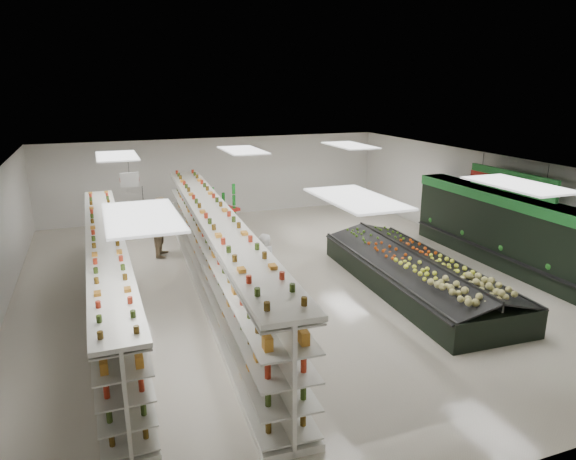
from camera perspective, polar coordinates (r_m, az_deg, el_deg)
name	(u,v)px	position (r m, az deg, el deg)	size (l,w,h in m)	color
floor	(284,280)	(14.41, -0.40, -5.60)	(16.00, 16.00, 0.00)	beige
ceiling	(284,166)	(13.57, -0.43, 7.07)	(14.00, 16.00, 0.02)	white
wall_back	(217,177)	(21.42, -7.89, 5.86)	(14.00, 0.02, 3.20)	white
wall_front	(496,377)	(7.49, 22.09, -14.86)	(14.00, 0.02, 3.20)	white
wall_right	(491,205)	(17.53, 21.60, 2.65)	(0.02, 16.00, 3.20)	white
produce_wall_case	(513,229)	(16.25, 23.73, 0.12)	(0.93, 8.00, 2.20)	black
aisle_sign_near	(144,213)	(10.91, -15.69, 1.88)	(0.52, 0.06, 0.75)	white
aisle_sign_far	(130,180)	(14.82, -17.19, 5.36)	(0.52, 0.06, 0.75)	white
hortifruti_banner	(511,182)	(15.75, 23.55, 4.96)	(0.12, 3.20, 0.95)	#1F752D
gondola_left	(109,279)	(12.81, -19.27, -5.15)	(0.91, 11.07, 1.92)	white
gondola_center	(216,258)	(13.24, -8.04, -3.05)	(1.61, 12.83, 2.22)	white
produce_island	(415,272)	(14.10, 13.94, -4.60)	(2.74, 6.83, 1.00)	black
soda_endcap	(219,212)	(18.76, -7.70, 1.96)	(1.55, 1.33, 1.67)	#A71A13
shopper_main	(264,266)	(13.06, -2.70, -3.97)	(0.62, 0.41, 1.70)	silver
shopper_background	(163,226)	(16.69, -13.69, 0.38)	(0.92, 0.57, 1.89)	#A08862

